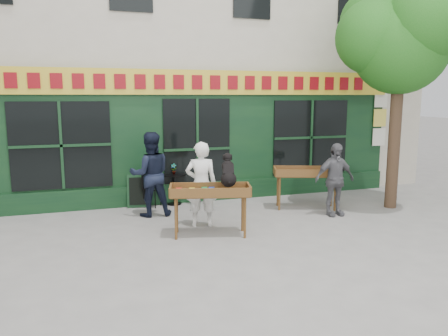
{
  "coord_description": "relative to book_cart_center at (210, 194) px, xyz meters",
  "views": [
    {
      "loc": [
        -2.73,
        -8.25,
        2.67
      ],
      "look_at": [
        0.12,
        0.5,
        1.15
      ],
      "focal_mm": 35.0,
      "sensor_mm": 36.0,
      "label": 1
    }
  ],
  "objects": [
    {
      "name": "ground",
      "position": [
        0.46,
        0.42,
        -0.82
      ],
      "size": [
        80.0,
        80.0,
        0.0
      ],
      "primitive_type": "plane",
      "color": "slate",
      "rests_on": "ground"
    },
    {
      "name": "building",
      "position": [
        0.46,
        6.39,
        4.15
      ],
      "size": [
        14.0,
        7.26,
        10.0
      ],
      "color": "beige",
      "rests_on": "ground"
    },
    {
      "name": "street_tree",
      "position": [
        4.8,
        0.77,
        3.29
      ],
      "size": [
        3.05,
        2.9,
        5.6
      ],
      "color": "#382619",
      "rests_on": "ground"
    },
    {
      "name": "book_cart_center",
      "position": [
        0.0,
        0.0,
        0.0
      ],
      "size": [
        1.61,
        0.97,
        0.99
      ],
      "rotation": [
        0.0,
        0.0,
        -0.25
      ],
      "color": "brown",
      "rests_on": "ground"
    },
    {
      "name": "dog",
      "position": [
        0.35,
        -0.05,
        0.47
      ],
      "size": [
        0.48,
        0.67,
        0.6
      ],
      "primitive_type": null,
      "rotation": [
        0.0,
        0.0,
        -0.25
      ],
      "color": "black",
      "rests_on": "book_cart_center"
    },
    {
      "name": "woman",
      "position": [
        0.0,
        0.65,
        0.06
      ],
      "size": [
        0.73,
        0.57,
        1.76
      ],
      "primitive_type": "imported",
      "rotation": [
        0.0,
        0.0,
        2.89
      ],
      "color": "white",
      "rests_on": "ground"
    },
    {
      "name": "book_cart_right",
      "position": [
        2.76,
        1.27,
        0.0
      ],
      "size": [
        1.62,
        1.09,
        0.99
      ],
      "rotation": [
        0.0,
        0.0,
        -0.34
      ],
      "color": "brown",
      "rests_on": "ground"
    },
    {
      "name": "man_right",
      "position": [
        3.06,
        0.52,
        -0.0
      ],
      "size": [
        0.96,
        0.41,
        1.64
      ],
      "primitive_type": "imported",
      "rotation": [
        0.0,
        0.0,
        0.0
      ],
      "color": "#56555A",
      "rests_on": "ground"
    },
    {
      "name": "bistro_table",
      "position": [
        -0.17,
        2.62,
        -0.28
      ],
      "size": [
        0.6,
        0.6,
        0.76
      ],
      "color": "black",
      "rests_on": "ground"
    },
    {
      "name": "bistro_chair_left",
      "position": [
        -0.79,
        2.62,
        -0.26
      ],
      "size": [
        0.51,
        0.51,
        0.95
      ],
      "rotation": [
        0.0,
        0.0,
        0.94
      ],
      "color": "black",
      "rests_on": "ground"
    },
    {
      "name": "bistro_chair_right",
      "position": [
        0.47,
        2.63,
        -0.26
      ],
      "size": [
        0.42,
        0.41,
        0.95
      ],
      "rotation": [
        0.0,
        0.0,
        -1.41
      ],
      "color": "black",
      "rests_on": "ground"
    },
    {
      "name": "potted_plant",
      "position": [
        -0.17,
        2.62,
        0.07
      ],
      "size": [
        0.16,
        0.14,
        0.26
      ],
      "primitive_type": "imported",
      "rotation": [
        0.0,
        0.0,
        -0.37
      ],
      "color": "gray",
      "rests_on": "bistro_table"
    },
    {
      "name": "man_left",
      "position": [
        -0.87,
        1.77,
        0.12
      ],
      "size": [
        0.93,
        0.73,
        1.89
      ],
      "primitive_type": "imported",
      "rotation": [
        0.0,
        0.0,
        3.12
      ],
      "color": "black",
      "rests_on": "ground"
    },
    {
      "name": "chalkboard",
      "position": [
        -1.04,
        2.61,
        -0.42
      ],
      "size": [
        0.58,
        0.27,
        0.79
      ],
      "rotation": [
        0.0,
        0.0,
        -0.14
      ],
      "color": "black",
      "rests_on": "ground"
    }
  ]
}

